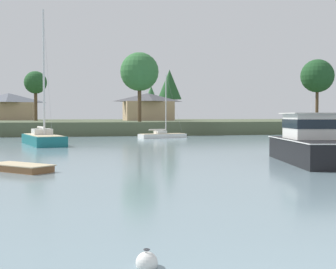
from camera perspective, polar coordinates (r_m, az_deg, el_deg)
far_shore_bank at (r=94.96m, az=-10.57°, el=1.10°), size 171.97×59.35×1.92m
sailboat_teal at (r=47.62m, az=-14.78°, el=-0.86°), size 4.62×9.77×13.55m
dinghy_wood at (r=25.14m, az=-17.35°, el=-3.95°), size 3.60×3.69×0.52m
sailboat_white at (r=60.02m, az=-0.68°, el=-0.25°), size 6.35×3.35×8.54m
cruiser_black at (r=30.53m, az=16.51°, el=-1.83°), size 5.36×10.98×5.15m
mooring_buoy_red at (r=65.18m, az=16.36°, el=-0.25°), size 0.33×0.33×0.39m
mooring_buoy_white at (r=9.13m, az=-2.57°, el=-15.14°), size 0.42×0.42×0.47m
shore_tree_left_mid at (r=99.66m, az=0.18°, el=5.98°), size 5.04×5.04×10.53m
shore_tree_right at (r=89.55m, az=-15.63°, el=5.97°), size 4.08×4.08×8.98m
shore_tree_right_mid at (r=86.48m, az=17.49°, el=6.71°), size 5.72×5.72×10.65m
shore_tree_left at (r=71.76m, az=-3.45°, el=7.51°), size 5.77×5.77×10.39m
shore_tree_center_left at (r=95.57m, az=-2.04°, el=4.72°), size 2.99×2.99×6.91m
cottage_near_water at (r=101.96m, az=-18.58°, el=3.24°), size 10.70×7.29×5.50m
cottage_hillside at (r=90.05m, az=-2.41°, el=3.39°), size 9.58×6.92×5.18m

